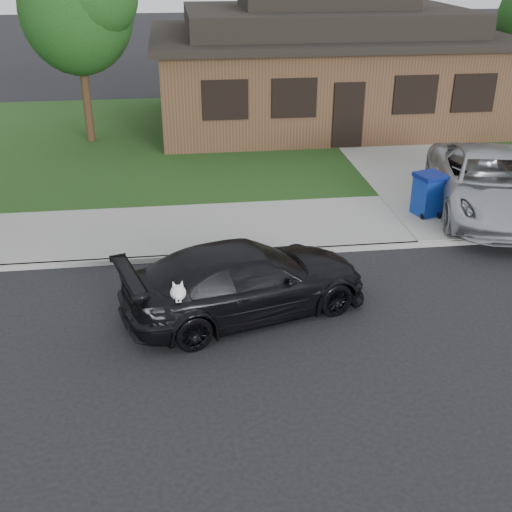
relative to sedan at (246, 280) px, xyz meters
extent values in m
plane|color=black|center=(0.48, -1.16, -0.67)|extent=(120.00, 120.00, 0.00)
cube|color=gray|center=(0.48, 3.84, -0.61)|extent=(60.00, 3.00, 0.12)
cube|color=gray|center=(0.48, 2.34, -0.61)|extent=(60.00, 0.12, 0.12)
cube|color=#193814|center=(0.48, 11.84, -0.61)|extent=(60.00, 13.00, 0.13)
cube|color=gray|center=(6.48, 8.84, -0.60)|extent=(4.50, 13.00, 0.14)
imported|color=black|center=(0.01, 0.00, 0.00)|extent=(4.98, 3.16, 1.34)
ellipsoid|color=white|center=(-1.24, -0.78, 0.28)|extent=(0.34, 0.40, 0.30)
sphere|color=white|center=(-1.24, -1.01, 0.38)|extent=(0.26, 0.26, 0.26)
cube|color=white|center=(-1.24, -1.14, 0.34)|extent=(0.09, 0.12, 0.08)
sphere|color=black|center=(-1.24, -1.20, 0.34)|extent=(0.04, 0.04, 0.04)
cone|color=white|center=(-1.30, -0.96, 0.52)|extent=(0.11, 0.11, 0.14)
cone|color=white|center=(-1.17, -0.96, 0.52)|extent=(0.11, 0.11, 0.14)
imported|color=#ADB0B5|center=(6.55, 3.90, 0.22)|extent=(3.74, 5.87, 1.51)
cube|color=navy|center=(5.00, 3.90, -0.07)|extent=(0.73, 0.73, 0.97)
cube|color=#08145F|center=(5.00, 3.90, 0.47)|extent=(0.80, 0.80, 0.11)
cylinder|color=black|center=(4.79, 3.61, -0.48)|extent=(0.09, 0.16, 0.15)
cylinder|color=black|center=(5.22, 3.61, -0.48)|extent=(0.09, 0.16, 0.15)
cube|color=#422B1C|center=(4.48, 13.84, 0.96)|extent=(12.00, 8.00, 3.00)
cube|color=black|center=(4.48, 13.84, 2.58)|extent=(12.60, 8.60, 0.25)
cube|color=black|center=(4.48, 13.84, 3.11)|extent=(10.00, 6.50, 0.80)
cube|color=black|center=(4.48, 9.81, 0.56)|extent=(1.00, 0.06, 2.10)
cube|color=black|center=(0.48, 9.82, 1.16)|extent=(1.30, 0.05, 1.10)
cube|color=black|center=(2.68, 9.82, 1.16)|extent=(1.30, 0.05, 1.10)
cube|color=black|center=(6.68, 9.82, 1.16)|extent=(1.30, 0.05, 1.10)
cube|color=black|center=(8.68, 9.82, 1.16)|extent=(1.30, 0.05, 1.10)
cylinder|color=#332114|center=(-4.02, 11.84, 0.69)|extent=(0.28, 0.28, 2.48)
ellipsoid|color=#143811|center=(-4.02, 11.84, 3.73)|extent=(3.60, 3.60, 4.14)
camera|label=1|loc=(-1.14, -10.35, 5.57)|focal=45.00mm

